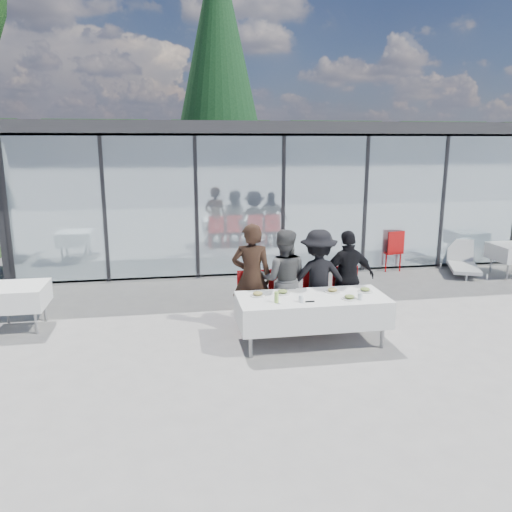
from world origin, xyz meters
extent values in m
plane|color=gray|center=(0.00, 0.00, 0.00)|extent=(90.00, 90.00, 0.00)
cube|color=gray|center=(2.00, 8.00, 0.05)|extent=(14.00, 8.00, 0.10)
cube|color=black|center=(2.00, 11.90, 1.60)|extent=(14.00, 0.20, 3.20)
cube|color=black|center=(-4.90, 8.00, 1.60)|extent=(0.20, 8.00, 3.20)
cube|color=black|center=(8.90, 8.00, 1.60)|extent=(0.20, 8.00, 3.20)
cube|color=silver|center=(2.00, 4.03, 1.60)|extent=(13.60, 0.06, 3.10)
cube|color=#2D2D30|center=(2.00, 7.60, 3.32)|extent=(14.80, 8.80, 0.24)
cube|color=#262628|center=(-4.80, 4.03, 1.60)|extent=(0.08, 0.10, 3.10)
cube|color=#262628|center=(-2.86, 4.03, 1.60)|extent=(0.08, 0.10, 3.10)
cube|color=#262628|center=(-0.91, 4.03, 1.60)|extent=(0.08, 0.10, 3.10)
cube|color=#262628|center=(1.03, 4.03, 1.60)|extent=(0.08, 0.10, 3.10)
cube|color=#262628|center=(2.97, 4.03, 1.60)|extent=(0.08, 0.10, 3.10)
cube|color=#262628|center=(4.91, 4.03, 1.60)|extent=(0.08, 0.10, 3.10)
cube|color=#B70C0C|center=(-0.50, 6.50, 0.45)|extent=(0.45, 0.45, 0.90)
cube|color=#B70C0C|center=(1.00, 7.00, 0.45)|extent=(0.45, 0.45, 0.90)
cube|color=#B70C0C|center=(3.50, 6.50, 0.45)|extent=(0.45, 0.45, 0.90)
cube|color=#B70C0C|center=(5.50, 7.20, 0.45)|extent=(0.45, 0.45, 0.90)
cube|color=#133912|center=(-6.00, 28.00, 2.20)|extent=(6.50, 2.00, 4.40)
cube|color=#133912|center=(2.00, 28.00, 2.20)|extent=(6.50, 2.00, 4.40)
cube|color=#133912|center=(10.00, 28.00, 2.20)|extent=(6.50, 2.00, 4.40)
cube|color=#133912|center=(18.00, 28.00, 2.20)|extent=(6.50, 2.00, 4.40)
cube|color=silver|center=(0.60, 0.05, 0.54)|extent=(2.26, 0.96, 0.42)
cylinder|color=gray|center=(-0.40, -0.30, 0.35)|extent=(0.06, 0.06, 0.71)
cylinder|color=gray|center=(1.60, -0.30, 0.35)|extent=(0.06, 0.06, 0.71)
cylinder|color=gray|center=(-0.40, 0.40, 0.35)|extent=(0.06, 0.06, 0.71)
cylinder|color=gray|center=(1.60, 0.40, 0.35)|extent=(0.06, 0.06, 0.71)
imported|color=#301E15|center=(-0.21, 0.77, 0.89)|extent=(0.77, 0.77, 1.78)
cube|color=#B70C0C|center=(-0.21, 0.71, 0.45)|extent=(0.44, 0.44, 0.05)
cube|color=#B70C0C|center=(-0.21, 0.91, 0.70)|extent=(0.44, 0.04, 0.55)
cylinder|color=#B70C0C|center=(-0.39, 0.53, 0.21)|extent=(0.04, 0.04, 0.43)
cylinder|color=#B70C0C|center=(-0.03, 0.53, 0.21)|extent=(0.04, 0.04, 0.43)
cylinder|color=#B70C0C|center=(-0.39, 0.89, 0.21)|extent=(0.04, 0.04, 0.43)
cylinder|color=#B70C0C|center=(-0.03, 0.89, 0.21)|extent=(0.04, 0.04, 0.43)
imported|color=#4F4F4F|center=(0.31, 0.77, 0.83)|extent=(0.98, 0.98, 1.66)
cube|color=#B70C0C|center=(0.31, 0.71, 0.45)|extent=(0.44, 0.44, 0.05)
cube|color=#B70C0C|center=(0.31, 0.91, 0.70)|extent=(0.44, 0.04, 0.55)
cylinder|color=#B70C0C|center=(0.13, 0.53, 0.21)|extent=(0.04, 0.04, 0.43)
cylinder|color=#B70C0C|center=(0.49, 0.53, 0.21)|extent=(0.04, 0.04, 0.43)
cylinder|color=#B70C0C|center=(0.13, 0.89, 0.21)|extent=(0.04, 0.04, 0.43)
cylinder|color=#B70C0C|center=(0.49, 0.89, 0.21)|extent=(0.04, 0.04, 0.43)
imported|color=black|center=(0.90, 0.77, 0.82)|extent=(1.17, 1.17, 1.64)
cube|color=#B70C0C|center=(0.90, 0.71, 0.45)|extent=(0.44, 0.44, 0.05)
cube|color=#B70C0C|center=(0.90, 0.91, 0.70)|extent=(0.44, 0.04, 0.55)
cylinder|color=#B70C0C|center=(0.72, 0.53, 0.21)|extent=(0.04, 0.04, 0.43)
cylinder|color=#B70C0C|center=(1.08, 0.53, 0.21)|extent=(0.04, 0.04, 0.43)
cylinder|color=#B70C0C|center=(0.72, 0.89, 0.21)|extent=(0.04, 0.04, 0.43)
cylinder|color=#B70C0C|center=(1.08, 0.89, 0.21)|extent=(0.04, 0.04, 0.43)
imported|color=black|center=(1.42, 0.77, 0.81)|extent=(1.02, 1.02, 1.61)
cube|color=#B70C0C|center=(1.42, 0.71, 0.45)|extent=(0.44, 0.44, 0.05)
cube|color=#B70C0C|center=(1.42, 0.91, 0.70)|extent=(0.44, 0.04, 0.55)
cylinder|color=#B70C0C|center=(1.24, 0.53, 0.21)|extent=(0.04, 0.04, 0.43)
cylinder|color=#B70C0C|center=(1.60, 0.53, 0.21)|extent=(0.04, 0.04, 0.43)
cylinder|color=#B70C0C|center=(1.24, 0.89, 0.21)|extent=(0.04, 0.04, 0.43)
cylinder|color=#B70C0C|center=(1.60, 0.89, 0.21)|extent=(0.04, 0.04, 0.43)
cylinder|color=silver|center=(-0.21, 0.22, 0.76)|extent=(0.23, 0.23, 0.01)
ellipsoid|color=tan|center=(-0.21, 0.22, 0.79)|extent=(0.15, 0.15, 0.05)
cylinder|color=silver|center=(0.19, 0.26, 0.76)|extent=(0.23, 0.23, 0.01)
ellipsoid|color=#3E6C28|center=(0.19, 0.26, 0.79)|extent=(0.15, 0.15, 0.05)
cylinder|color=silver|center=(0.97, 0.22, 0.76)|extent=(0.23, 0.23, 0.01)
ellipsoid|color=tan|center=(0.97, 0.22, 0.79)|extent=(0.15, 0.15, 0.05)
cylinder|color=silver|center=(1.48, 0.16, 0.76)|extent=(0.23, 0.23, 0.01)
ellipsoid|color=#3E6C28|center=(1.48, 0.16, 0.79)|extent=(0.15, 0.15, 0.05)
cylinder|color=silver|center=(1.11, -0.16, 0.76)|extent=(0.23, 0.23, 0.01)
ellipsoid|color=#3E6C28|center=(1.11, -0.16, 0.79)|extent=(0.15, 0.15, 0.05)
cylinder|color=#98C953|center=(0.00, -0.14, 0.83)|extent=(0.06, 0.06, 0.16)
cylinder|color=silver|center=(0.36, -0.18, 0.80)|extent=(0.07, 0.07, 0.10)
cylinder|color=silver|center=(1.25, -0.21, 0.80)|extent=(0.07, 0.07, 0.10)
cube|color=black|center=(0.49, -0.19, 0.76)|extent=(0.14, 0.03, 0.01)
cube|color=silver|center=(-3.97, 1.46, 0.56)|extent=(0.86, 0.86, 0.36)
cylinder|color=gray|center=(-3.67, 1.16, 0.36)|extent=(0.05, 0.05, 0.72)
cylinder|color=gray|center=(-4.27, 1.76, 0.36)|extent=(0.05, 0.05, 0.72)
cylinder|color=gray|center=(-3.67, 1.76, 0.36)|extent=(0.05, 0.05, 0.72)
cube|color=silver|center=(6.21, 3.08, 0.56)|extent=(0.86, 0.86, 0.36)
cylinder|color=gray|center=(5.91, 2.78, 0.36)|extent=(0.05, 0.05, 0.72)
cylinder|color=gray|center=(5.91, 3.38, 0.36)|extent=(0.05, 0.05, 0.72)
cylinder|color=#B70C0C|center=(7.10, 4.33, 0.21)|extent=(0.04, 0.04, 0.43)
cube|color=#B70C0C|center=(3.70, 4.08, 0.45)|extent=(0.52, 0.52, 0.05)
cube|color=#B70C0C|center=(3.74, 3.89, 0.70)|extent=(0.44, 0.12, 0.55)
cylinder|color=#B70C0C|center=(3.52, 3.90, 0.21)|extent=(0.04, 0.04, 0.43)
cylinder|color=#B70C0C|center=(3.88, 3.90, 0.21)|extent=(0.04, 0.04, 0.43)
cylinder|color=#B70C0C|center=(3.52, 4.26, 0.21)|extent=(0.04, 0.04, 0.43)
cylinder|color=#B70C0C|center=(3.88, 4.26, 0.21)|extent=(0.04, 0.04, 0.43)
cube|color=silver|center=(5.22, 3.40, 0.18)|extent=(1.05, 1.43, 0.08)
cube|color=silver|center=(5.43, 3.91, 0.45)|extent=(0.66, 0.47, 0.54)
cylinder|color=silver|center=(4.97, 2.85, 0.07)|extent=(0.04, 0.04, 0.14)
cylinder|color=silver|center=(5.47, 2.85, 0.07)|extent=(0.04, 0.04, 0.14)
cylinder|color=silver|center=(4.97, 3.95, 0.07)|extent=(0.04, 0.04, 0.14)
cylinder|color=silver|center=(5.47, 3.95, 0.07)|extent=(0.04, 0.04, 0.14)
cylinder|color=#382316|center=(0.50, 13.00, 1.00)|extent=(0.44, 0.44, 2.00)
cone|color=black|center=(0.50, 13.00, 6.00)|extent=(4.00, 4.00, 9.00)
camera|label=1|loc=(-1.45, -6.90, 3.04)|focal=35.00mm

